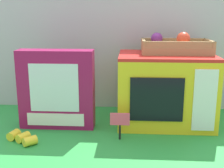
{
  "coord_description": "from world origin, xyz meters",
  "views": [
    {
      "loc": [
        0.06,
        -1.13,
        0.45
      ],
      "look_at": [
        -0.01,
        0.01,
        0.17
      ],
      "focal_mm": 47.57,
      "sensor_mm": 36.0,
      "label": 1
    }
  ],
  "objects": [
    {
      "name": "food_groups_crate",
      "position": [
        0.24,
        0.07,
        0.31
      ],
      "size": [
        0.27,
        0.16,
        0.08
      ],
      "color": "#A37F51",
      "rests_on": "toy_microwave"
    },
    {
      "name": "price_sign",
      "position": [
        0.03,
        -0.14,
        0.07
      ],
      "size": [
        0.07,
        0.01,
        0.1
      ],
      "color": "black",
      "rests_on": "ground"
    },
    {
      "name": "cookie_set_box",
      "position": [
        -0.22,
        -0.03,
        0.15
      ],
      "size": [
        0.29,
        0.08,
        0.31
      ],
      "color": "#99144C",
      "rests_on": "ground"
    },
    {
      "name": "display_back_panel",
      "position": [
        0.0,
        0.25,
        0.29
      ],
      "size": [
        1.61,
        0.03,
        0.58
      ],
      "primitive_type": "cube",
      "color": "#B7BABF",
      "rests_on": "ground"
    },
    {
      "name": "toy_microwave",
      "position": [
        0.21,
        0.04,
        0.14
      ],
      "size": [
        0.37,
        0.27,
        0.29
      ],
      "color": "yellow",
      "rests_on": "ground"
    },
    {
      "name": "loose_toy_banana",
      "position": [
        -0.31,
        -0.18,
        0.02
      ],
      "size": [
        0.12,
        0.1,
        0.03
      ],
      "color": "yellow",
      "rests_on": "ground"
    },
    {
      "name": "ground_plane",
      "position": [
        0.0,
        0.0,
        0.0
      ],
      "size": [
        1.7,
        1.7,
        0.0
      ],
      "primitive_type": "plane",
      "color": "green",
      "rests_on": "ground"
    }
  ]
}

